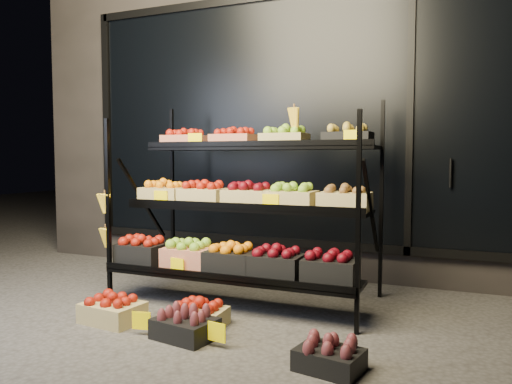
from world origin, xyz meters
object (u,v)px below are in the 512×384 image
at_px(display_rack, 242,206).
at_px(floor_crate_midright, 200,314).
at_px(floor_crate_midleft, 185,324).
at_px(floor_crate_left, 113,309).

height_order(display_rack, floor_crate_midright, display_rack).
height_order(display_rack, floor_crate_midleft, display_rack).
distance_m(floor_crate_left, floor_crate_midleft, 0.65).
relative_size(display_rack, floor_crate_left, 4.93).
distance_m(display_rack, floor_crate_left, 1.27).
relative_size(display_rack, floor_crate_midleft, 5.04).
distance_m(floor_crate_midleft, floor_crate_midright, 0.25).
height_order(floor_crate_left, floor_crate_midright, floor_crate_left).
bearing_deg(floor_crate_left, floor_crate_midright, 22.12).
relative_size(floor_crate_left, floor_crate_midleft, 1.02).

